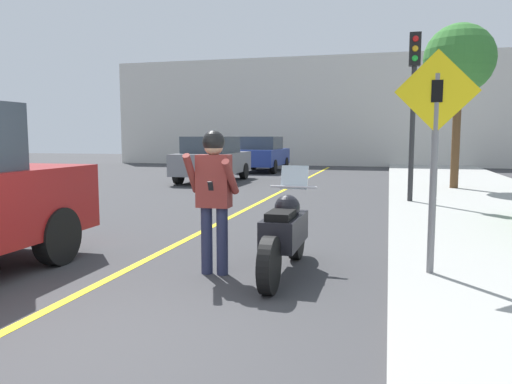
% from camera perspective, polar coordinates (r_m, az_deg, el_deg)
% --- Properties ---
extents(ground_plane, '(80.00, 80.00, 0.00)m').
position_cam_1_polar(ground_plane, '(4.53, -21.96, -15.91)').
color(ground_plane, '#38383A').
extents(road_center_line, '(0.12, 36.00, 0.01)m').
position_cam_1_polar(road_center_line, '(9.99, -3.81, -3.32)').
color(road_center_line, yellow).
rests_on(road_center_line, ground).
extents(building_backdrop, '(28.00, 1.20, 6.24)m').
position_cam_1_polar(building_backdrop, '(29.47, 10.03, 9.06)').
color(building_backdrop, beige).
rests_on(building_backdrop, ground).
extents(motorcycle, '(0.62, 2.24, 1.30)m').
position_cam_1_polar(motorcycle, '(6.12, 3.31, -4.74)').
color(motorcycle, black).
rests_on(motorcycle, ground).
extents(person_biker, '(0.59, 0.48, 1.75)m').
position_cam_1_polar(person_biker, '(6.03, -4.85, 0.61)').
color(person_biker, '#282D4C').
rests_on(person_biker, ground).
extents(crossing_sign, '(0.91, 0.08, 2.49)m').
position_cam_1_polar(crossing_sign, '(5.90, 19.78, 5.54)').
color(crossing_sign, slate).
rests_on(crossing_sign, sidewalk_curb).
extents(traffic_light, '(0.26, 0.30, 3.95)m').
position_cam_1_polar(traffic_light, '(12.52, 17.59, 11.50)').
color(traffic_light, '#2D2D30').
rests_on(traffic_light, sidewalk_curb).
extents(street_tree, '(2.06, 2.06, 4.85)m').
position_cam_1_polar(street_tree, '(16.33, 22.22, 13.74)').
color(street_tree, brown).
rests_on(street_tree, sidewalk_curb).
extents(parked_car_grey, '(1.88, 4.20, 1.68)m').
position_cam_1_polar(parked_car_grey, '(18.70, -5.00, 3.80)').
color(parked_car_grey, black).
rests_on(parked_car_grey, ground).
extents(parked_car_blue, '(1.88, 4.20, 1.68)m').
position_cam_1_polar(parked_car_blue, '(24.07, 0.78, 4.39)').
color(parked_car_blue, black).
rests_on(parked_car_blue, ground).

